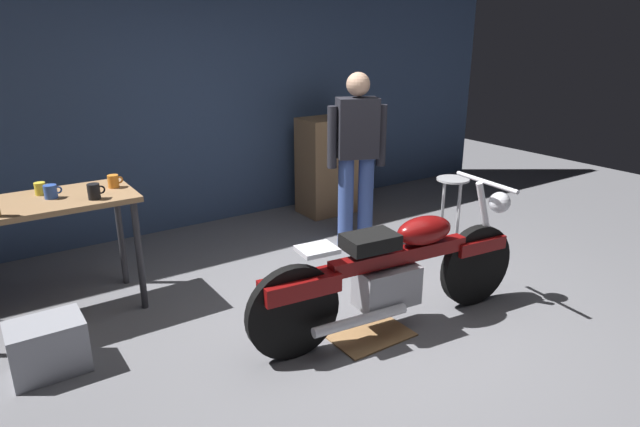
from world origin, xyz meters
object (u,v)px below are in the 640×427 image
Objects in this scene: wooden_dresser at (334,165)px; mug_black_matte at (94,191)px; motorcycle at (396,270)px; mug_yellow_tall at (41,189)px; shop_stool at (452,192)px; storage_bin at (48,347)px; person_standing at (357,153)px; mug_blue_enamel at (51,192)px; mug_orange_travel at (114,181)px.

wooden_dresser is 9.09× the size of mug_black_matte.
mug_black_matte is (-1.64, 1.36, 0.51)m from motorcycle.
mug_yellow_tall is (-3.12, -0.73, 0.40)m from wooden_dresser.
storage_bin is (-3.76, -0.19, -0.33)m from shop_stool.
motorcycle is at bearing 85.19° from person_standing.
person_standing is at bearing -113.98° from wooden_dresser.
motorcycle is at bearing -20.50° from storage_bin.
mug_black_matte is (0.50, 0.56, 0.79)m from storage_bin.
shop_stool is 5.24× the size of mug_blue_enamel.
person_standing is 2.20m from mug_orange_travel.
motorcycle is 1.31× the size of person_standing.
mug_yellow_tall is (-2.68, 0.26, 0.02)m from person_standing.
person_standing is 3.80× the size of storage_bin.
shop_stool is 1.49m from wooden_dresser.
motorcycle is at bearing -148.48° from shop_stool.
shop_stool is at bearing -73.05° from wooden_dresser.
mug_black_matte is 0.44m from mug_yellow_tall.
person_standing reaches higher than shop_stool.
wooden_dresser is 3.23m from mug_yellow_tall.
wooden_dresser is 3.71m from storage_bin.
mug_orange_travel is (0.69, 0.79, 0.78)m from storage_bin.
mug_yellow_tall reaches higher than shop_stool.
mug_black_matte is at bearing 146.34° from motorcycle.
person_standing reaches higher than mug_blue_enamel.
motorcycle is at bearing -39.67° from mug_black_matte.
person_standing is at bearing 1.75° from mug_black_matte.
shop_stool is at bearing -6.39° from mug_black_matte.
mug_blue_enamel is at bearing -175.71° from mug_orange_travel.
shop_stool is 1.45× the size of storage_bin.
motorcycle is 2.19m from mug_black_matte.
wooden_dresser reaches higher than storage_bin.
mug_yellow_tall is (0.20, 0.89, 0.78)m from storage_bin.
person_standing is 13.79× the size of mug_black_matte.
person_standing is at bearing 153.29° from shop_stool.
mug_black_matte is at bearing 24.59° from person_standing.
person_standing is at bearing -5.47° from mug_yellow_tall.
mug_blue_enamel is at bearing 170.94° from shop_stool.
mug_blue_enamel is 1.12× the size of mug_yellow_tall.
mug_blue_enamel is (-3.51, 0.56, 0.45)m from shop_stool.
shop_stool is at bearing 37.54° from motorcycle.
storage_bin is 3.63× the size of mug_black_matte.
person_standing is at bearing 12.35° from storage_bin.
mug_blue_enamel reaches higher than mug_yellow_tall.
storage_bin is at bearing -131.78° from mug_black_matte.
storage_bin is 1.20m from mug_yellow_tall.
motorcycle is 18.05× the size of mug_black_matte.
mug_orange_travel reaches higher than shop_stool.
motorcycle and mug_orange_travel have the same top height.
mug_orange_travel is at bearing 18.82° from person_standing.
mug_yellow_tall is at bearing 77.22° from storage_bin.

